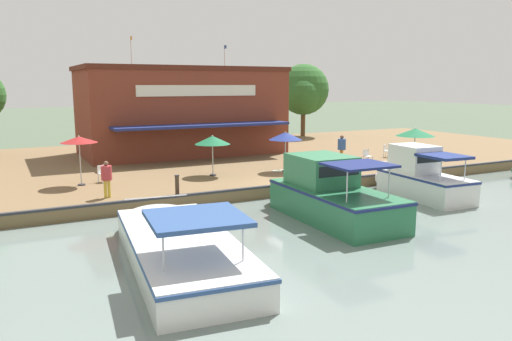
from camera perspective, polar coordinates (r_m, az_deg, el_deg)
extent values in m
plane|color=#4C5B47|center=(24.78, 4.81, -2.98)|extent=(220.00, 220.00, 0.00)
cube|color=brown|center=(34.37, -4.98, 1.12)|extent=(22.00, 56.00, 0.60)
cube|color=#2D2D33|center=(24.73, 4.71, -1.47)|extent=(0.20, 50.40, 0.10)
cube|color=brown|center=(36.17, -8.53, 6.56)|extent=(7.06, 13.61, 5.78)
cube|color=#522318|center=(36.13, -8.66, 11.38)|extent=(7.21, 13.88, 0.30)
cube|color=navy|center=(32.06, -5.92, 5.15)|extent=(1.80, 11.57, 0.16)
cube|color=silver|center=(32.76, -6.55, 9.06)|extent=(0.08, 8.17, 0.70)
cylinder|color=silver|center=(37.40, -3.63, 12.66)|extent=(0.06, 0.06, 1.92)
cube|color=#2D5193|center=(37.29, -3.53, 13.92)|extent=(0.36, 0.03, 0.24)
cylinder|color=silver|center=(35.22, -14.08, 12.85)|extent=(0.06, 0.06, 2.26)
cube|color=orange|center=(35.12, -14.08, 14.46)|extent=(0.36, 0.03, 0.24)
cylinder|color=#B7B7B7|center=(28.23, 3.37, 1.99)|extent=(0.06, 0.06, 2.08)
cylinder|color=#2D2D33|center=(28.39, 3.35, -0.03)|extent=(0.36, 0.36, 0.06)
cone|color=navy|center=(28.12, 3.39, 3.96)|extent=(1.88, 1.88, 0.43)
cone|color=yellow|center=(28.12, 3.39, 4.01)|extent=(1.17, 1.17, 0.35)
sphere|color=yellow|center=(28.10, 3.39, 4.40)|extent=(0.08, 0.08, 0.08)
cylinder|color=#B7B7B7|center=(26.99, -4.97, 1.52)|extent=(0.06, 0.06, 2.00)
cylinder|color=#2D2D33|center=(27.14, -4.94, -0.50)|extent=(0.36, 0.36, 0.06)
cone|color=#19663D|center=(26.87, -5.00, 3.49)|extent=(1.91, 1.91, 0.45)
cone|color=silver|center=(26.87, -5.00, 3.53)|extent=(1.19, 1.19, 0.36)
sphere|color=silver|center=(26.84, -5.00, 3.97)|extent=(0.08, 0.08, 0.08)
cylinder|color=#B7B7B7|center=(31.62, 17.65, 2.41)|extent=(0.06, 0.06, 2.11)
cylinder|color=#2D2D33|center=(31.76, 17.56, 0.58)|extent=(0.36, 0.36, 0.06)
cone|color=#19663D|center=(31.52, 17.74, 4.19)|extent=(2.28, 2.28, 0.47)
cone|color=silver|center=(31.52, 17.75, 4.23)|extent=(1.41, 1.41, 0.37)
sphere|color=silver|center=(31.50, 17.77, 4.61)|extent=(0.08, 0.08, 0.08)
cylinder|color=#B7B7B7|center=(25.68, -19.44, 0.91)|extent=(0.06, 0.06, 2.30)
cylinder|color=#2D2D33|center=(25.87, -19.30, -1.54)|extent=(0.36, 0.36, 0.06)
cone|color=maroon|center=(25.54, -19.58, 3.35)|extent=(1.75, 1.75, 0.31)
cone|color=white|center=(25.54, -19.59, 3.40)|extent=(1.08, 1.08, 0.25)
sphere|color=white|center=(25.53, -19.60, 3.70)|extent=(0.08, 0.08, 0.08)
cube|color=white|center=(26.24, -16.38, -0.82)|extent=(0.05, 0.05, 0.42)
cube|color=white|center=(26.03, -17.10, -0.94)|extent=(0.05, 0.05, 0.42)
cube|color=white|center=(26.57, -16.86, -0.72)|extent=(0.05, 0.05, 0.42)
cube|color=white|center=(26.36, -17.58, -0.84)|extent=(0.05, 0.05, 0.42)
cube|color=white|center=(26.26, -17.00, -0.37)|extent=(0.58, 0.58, 0.05)
cube|color=white|center=(26.39, -17.27, 0.16)|extent=(0.21, 0.42, 0.40)
cube|color=white|center=(33.09, 16.34, 1.32)|extent=(0.04, 0.04, 0.42)
cube|color=white|center=(32.85, 15.78, 1.28)|extent=(0.04, 0.04, 0.42)
cube|color=white|center=(33.41, 15.93, 1.41)|extent=(0.04, 0.04, 0.42)
cube|color=white|center=(33.17, 15.37, 1.38)|extent=(0.04, 0.04, 0.42)
cube|color=white|center=(33.10, 15.87, 1.71)|extent=(0.49, 0.49, 0.05)
cube|color=white|center=(33.23, 15.68, 2.14)|extent=(0.09, 0.44, 0.40)
cube|color=white|center=(31.98, 13.16, 1.17)|extent=(0.04, 0.04, 0.42)
cube|color=white|center=(31.73, 12.61, 1.12)|extent=(0.04, 0.04, 0.42)
cube|color=white|center=(32.28, 12.70, 1.27)|extent=(0.04, 0.04, 0.42)
cube|color=white|center=(32.03, 12.15, 1.22)|extent=(0.04, 0.04, 0.42)
cube|color=white|center=(31.97, 12.67, 1.57)|extent=(0.44, 0.44, 0.05)
cube|color=white|center=(32.10, 12.46, 2.02)|extent=(0.04, 0.44, 0.40)
cube|color=white|center=(35.04, 15.23, 1.82)|extent=(0.05, 0.05, 0.42)
cube|color=white|center=(34.67, 14.99, 1.75)|extent=(0.05, 0.05, 0.42)
cube|color=white|center=(35.18, 14.62, 1.88)|extent=(0.05, 0.05, 0.42)
cube|color=white|center=(34.81, 14.38, 1.81)|extent=(0.05, 0.05, 0.42)
cube|color=white|center=(34.90, 14.82, 2.16)|extent=(0.59, 0.59, 0.05)
cube|color=white|center=(34.94, 14.53, 2.55)|extent=(0.23, 0.41, 0.40)
cylinder|color=gold|center=(22.62, -16.84, -2.04)|extent=(0.13, 0.13, 0.78)
cylinder|color=gold|center=(22.65, -16.44, -2.01)|extent=(0.13, 0.13, 0.78)
cylinder|color=#B23338|center=(22.51, -16.72, -0.28)|extent=(0.46, 0.46, 0.62)
sphere|color=brown|center=(22.44, -16.78, 0.77)|extent=(0.21, 0.21, 0.21)
cylinder|color=orange|center=(31.75, 9.66, 1.62)|extent=(0.13, 0.13, 0.85)
cylinder|color=orange|center=(31.60, 9.81, 1.58)|extent=(0.13, 0.13, 0.85)
cylinder|color=#2D5193|center=(31.58, 9.78, 2.98)|extent=(0.50, 0.50, 0.68)
sphere|color=brown|center=(31.53, 9.80, 3.80)|extent=(0.23, 0.23, 0.23)
cube|color=#287047|center=(20.25, 9.05, -3.90)|extent=(6.22, 2.87, 1.28)
ellipsoid|color=#287047|center=(22.77, 4.65, -2.28)|extent=(2.24, 2.62, 1.28)
cube|color=navy|center=(20.12, 9.09, -2.35)|extent=(6.29, 2.91, 0.10)
cube|color=#337A51|center=(20.87, 7.45, 0.08)|extent=(2.64, 2.23, 1.24)
cube|color=black|center=(19.82, 9.46, -0.04)|extent=(0.11, 1.89, 0.43)
cube|color=navy|center=(18.75, 11.71, 0.62)|extent=(2.00, 2.35, 0.09)
cylinder|color=silver|center=(18.99, 14.98, -1.21)|extent=(0.05, 0.05, 1.19)
cylinder|color=silver|center=(17.84, 10.37, -1.74)|extent=(0.05, 0.05, 1.19)
cylinder|color=silver|center=(22.81, 4.36, 0.15)|extent=(0.10, 2.16, 0.04)
cube|color=white|center=(15.29, -8.44, -9.14)|extent=(8.23, 3.78, 0.91)
ellipsoid|color=white|center=(19.03, -11.08, -5.42)|extent=(3.10, 3.06, 0.91)
cube|color=#2D4C84|center=(15.17, -8.47, -7.81)|extent=(8.32, 3.83, 0.10)
cube|color=#2D4C84|center=(13.10, -6.80, -5.41)|extent=(2.65, 2.73, 0.12)
cylinder|color=silver|center=(12.88, -1.51, -8.08)|extent=(0.05, 0.05, 1.06)
cylinder|color=silver|center=(12.38, -10.56, -8.98)|extent=(0.05, 0.05, 1.06)
cylinder|color=silver|center=(19.16, -11.32, -3.00)|extent=(0.30, 2.32, 0.04)
cube|color=white|center=(25.20, 18.73, -1.73)|extent=(4.86, 2.34, 1.16)
ellipsoid|color=white|center=(26.96, 15.37, -0.83)|extent=(1.80, 2.03, 1.16)
cube|color=navy|center=(25.11, 18.79, -0.60)|extent=(4.92, 2.39, 0.10)
cube|color=white|center=(25.60, 17.63, 1.32)|extent=(2.15, 1.75, 1.31)
cube|color=black|center=(24.84, 19.16, 1.38)|extent=(0.16, 1.42, 0.46)
cube|color=navy|center=(24.14, 20.70, 1.53)|extent=(2.08, 1.85, 0.13)
cylinder|color=silver|center=(24.30, 22.79, 0.23)|extent=(0.05, 0.05, 1.02)
cylinder|color=silver|center=(23.31, 20.37, 0.00)|extent=(0.05, 0.05, 1.02)
cylinder|color=silver|center=(26.96, 15.20, 1.08)|extent=(0.15, 1.62, 0.04)
cylinder|color=#473323|center=(22.32, -9.00, -1.75)|extent=(0.18, 0.18, 0.89)
cylinder|color=#2D2D33|center=(22.23, -9.03, -0.57)|extent=(0.22, 0.22, 0.04)
cylinder|color=brown|center=(47.79, 5.39, 5.49)|extent=(0.43, 0.43, 2.62)
sphere|color=#2D6028|center=(47.66, 5.45, 9.20)|extent=(4.75, 4.75, 4.75)
sphere|color=#2D6028|center=(46.49, 5.34, 8.60)|extent=(3.33, 3.33, 3.33)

